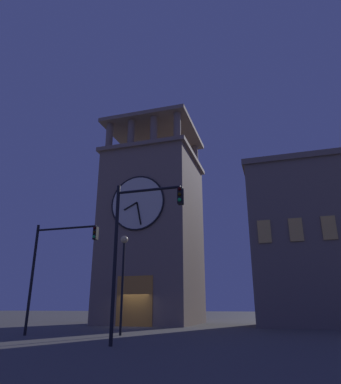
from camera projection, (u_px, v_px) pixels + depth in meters
ground_plane at (132, 327)px, 27.09m from camera, size 200.00×200.00×0.00m
clocktower at (154, 232)px, 34.35m from camera, size 9.01×9.39×22.90m
adjacent_wing_building at (339, 241)px, 28.61m from camera, size 14.47×8.06×13.45m
traffic_signal_near at (135, 235)px, 14.92m from camera, size 3.17×0.41×6.85m
traffic_signal_far at (53, 258)px, 19.97m from camera, size 4.17×0.41×6.27m
street_lamp at (123, 265)px, 20.16m from camera, size 0.44×0.44×5.59m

